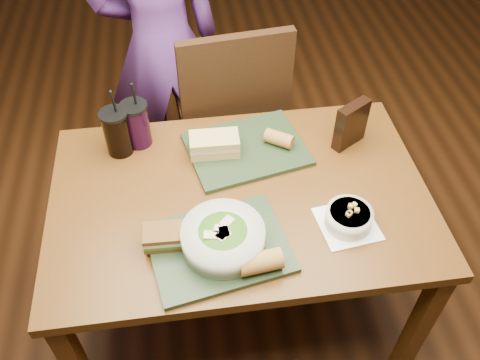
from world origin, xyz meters
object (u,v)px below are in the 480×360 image
object	(u,v)px
dining_table	(240,211)
chip_bag	(351,125)
chair_far	(233,116)
tray_far	(246,149)
baguette_near	(261,262)
baguette_far	(279,139)
tray_near	(219,247)
sandwich_near	(163,237)
sandwich_far	(214,144)
salad_bowl	(223,237)
cup_berry	(136,124)
soup_bowl	(349,218)
diner	(161,44)
cup_cola	(117,132)

from	to	relation	value
dining_table	chip_bag	distance (m)	0.52
chair_far	tray_far	world-z (taller)	chair_far
baguette_near	chip_bag	world-z (taller)	chip_bag
chip_bag	baguette_near	bearing A→B (deg)	-160.60
baguette_near	baguette_far	bearing A→B (deg)	73.42
tray_near	sandwich_near	world-z (taller)	sandwich_near
chair_far	baguette_far	xyz separation A→B (m)	(0.12, -0.40, 0.21)
tray_far	sandwich_far	xyz separation A→B (m)	(-0.12, -0.01, 0.04)
salad_bowl	sandwich_near	bearing A→B (deg)	168.44
chair_far	tray_far	size ratio (longest dim) A/B	2.52
dining_table	chair_far	size ratio (longest dim) A/B	1.23
tray_far	cup_berry	bearing A→B (deg)	165.35
baguette_far	chip_bag	size ratio (longest dim) A/B	0.58
sandwich_far	soup_bowl	bearing A→B (deg)	-44.43
baguette_far	salad_bowl	bearing A→B (deg)	-120.78
dining_table	diner	bearing A→B (deg)	104.15
cup_berry	tray_near	bearing A→B (deg)	-65.49
dining_table	baguette_near	size ratio (longest dim) A/B	10.06
baguette_near	cup_berry	bearing A→B (deg)	119.40
diner	baguette_near	distance (m)	1.28
cup_berry	diner	bearing A→B (deg)	80.59
tray_far	sandwich_near	bearing A→B (deg)	-128.77
chair_far	cup_berry	size ratio (longest dim) A/B	3.84
sandwich_near	salad_bowl	bearing A→B (deg)	-11.56
soup_bowl	diner	bearing A→B (deg)	116.79
soup_bowl	sandwich_near	size ratio (longest dim) A/B	1.64
tray_far	cup_cola	world-z (taller)	cup_cola
sandwich_near	cup_cola	size ratio (longest dim) A/B	0.45
sandwich_far	salad_bowl	bearing A→B (deg)	-92.42
diner	tray_near	world-z (taller)	diner
tray_near	salad_bowl	xyz separation A→B (m)	(0.01, -0.00, 0.05)
cup_cola	diner	bearing A→B (deg)	75.38
chair_far	diner	bearing A→B (deg)	131.88
chair_far	cup_berry	distance (m)	0.56
salad_bowl	baguette_far	xyz separation A→B (m)	(0.26, 0.43, -0.02)
dining_table	baguette_near	distance (m)	0.35
tray_far	chip_bag	world-z (taller)	chip_bag
diner	dining_table	bearing A→B (deg)	94.29
diner	soup_bowl	xyz separation A→B (m)	(0.56, -1.12, 0.00)
diner	sandwich_far	distance (m)	0.75
diner	baguette_near	world-z (taller)	diner
diner	sandwich_far	world-z (taller)	diner
chip_bag	sandwich_far	bearing A→B (deg)	148.06
salad_bowl	cup_berry	xyz separation A→B (m)	(-0.26, 0.53, 0.03)
salad_bowl	chip_bag	distance (m)	0.67
chair_far	soup_bowl	size ratio (longest dim) A/B	5.17
dining_table	cup_berry	bearing A→B (deg)	137.30
tray_far	chip_bag	xyz separation A→B (m)	(0.39, -0.01, 0.08)
diner	salad_bowl	world-z (taller)	diner
dining_table	sandwich_near	world-z (taller)	sandwich_near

